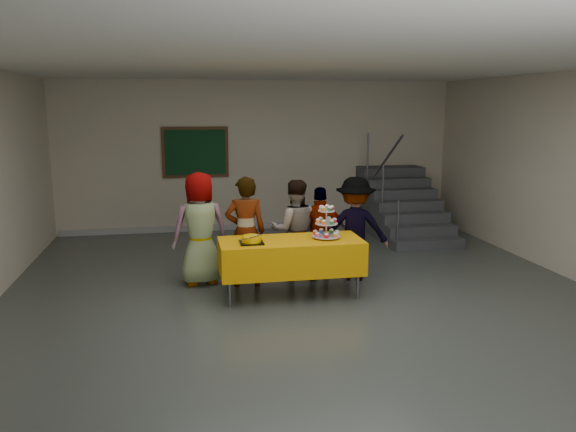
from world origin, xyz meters
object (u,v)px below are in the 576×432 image
Objects in this scene: schoolchild_d at (321,233)px; schoolchild_e at (355,229)px; noticeboard at (195,152)px; bear_cake at (251,239)px; schoolchild_a at (200,229)px; schoolchild_b at (246,232)px; schoolchild_c at (294,230)px; staircase at (399,208)px; bake_table at (291,255)px; cupcake_stand at (326,225)px.

schoolchild_e is at bearing 172.26° from schoolchild_d.
schoolchild_e is 4.32m from noticeboard.
bear_cake is 0.24× the size of schoolchild_e.
schoolchild_a reaches higher than schoolchild_d.
schoolchild_a reaches higher than schoolchild_b.
schoolchild_c is 0.61× the size of staircase.
schoolchild_c is at bearing 168.29° from schoolchild_a.
schoolchild_a reaches higher than bake_table.
schoolchild_d is at bearing 36.08° from bear_cake.
noticeboard is at bearing -79.26° from schoolchild_b.
schoolchild_a is 4.82m from staircase.
schoolchild_b reaches higher than schoolchild_d.
bear_cake is 0.28× the size of noticeboard.
bear_cake is 4.88m from staircase.
schoolchild_b is (-1.02, 0.54, -0.17)m from cupcake_stand.
bear_cake is 0.26× the size of schoolchild_d.
cupcake_stand is 0.83m from schoolchild_e.
staircase is (2.40, 3.38, -0.46)m from cupcake_stand.
schoolchild_b is (-0.00, 0.63, -0.05)m from bear_cake.
bake_table is at bearing -75.42° from noticeboard.
schoolchild_e is (1.59, 0.02, -0.03)m from schoolchild_b.
staircase reaches higher than cupcake_stand.
bake_table is at bearing 135.37° from schoolchild_a.
bake_table is 1.17× the size of schoolchild_a.
schoolchild_b is at bearing -140.26° from staircase.
bear_cake is at bearing 37.99° from schoolchild_e.
schoolchild_d is at bearing 51.20° from bake_table.
schoolchild_c is at bearing 48.66° from bear_cake.
schoolchild_b is 3.81m from noticeboard.
schoolchild_c is 3.76m from staircase.
bear_cake is 0.23× the size of schoolchild_b.
schoolchild_b is at bearing 20.90° from schoolchild_d.
schoolchild_e is 1.16× the size of noticeboard.
bear_cake is at bearing -175.04° from cupcake_stand.
noticeboard reaches higher than schoolchild_d.
schoolchild_a reaches higher than schoolchild_e.
schoolchild_b is (-0.54, 0.55, 0.22)m from bake_table.
staircase is at bearing -11.88° from noticeboard.
schoolchild_d reaches higher than bear_cake.
cupcake_stand reaches higher than bake_table.
noticeboard is (-3.97, 0.84, 1.11)m from staircase.
schoolchild_a is (-1.15, 0.76, 0.25)m from bake_table.
schoolchild_d is at bearing -177.06° from schoolchild_c.
schoolchild_c is (0.74, 0.20, -0.04)m from schoolchild_b.
staircase is (2.88, 3.38, -0.07)m from bake_table.
schoolchild_e is at bearing -59.44° from noticeboard.
schoolchild_a is 0.65m from schoolchild_b.
bear_cake is 0.24× the size of schoolchild_c.
bake_table is 1.21× the size of schoolchild_b.
schoolchild_b is at bearing 149.36° from schoolchild_a.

